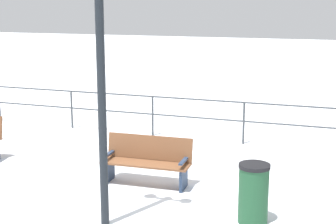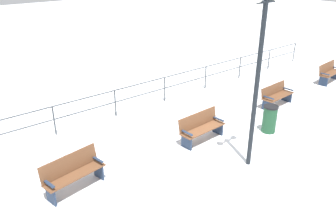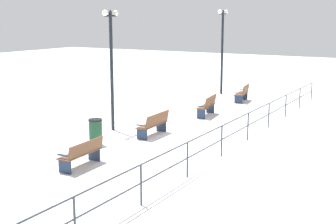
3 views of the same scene
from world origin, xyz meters
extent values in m
plane|color=white|center=(0.00, 0.00, 0.00)|extent=(80.00, 80.00, 0.00)
cube|color=brown|center=(-0.03, -8.77, 0.44)|extent=(0.69, 1.49, 0.04)
cube|color=brown|center=(-0.27, -8.81, 0.69)|extent=(0.34, 1.44, 0.48)
cube|color=#23334C|center=(0.06, -9.38, 0.22)|extent=(0.43, 0.12, 0.44)
cube|color=#23334C|center=(-0.13, -8.16, 0.22)|extent=(0.43, 0.12, 0.44)
cube|color=#23334C|center=(0.08, -9.38, 0.56)|extent=(0.43, 0.14, 0.04)
cube|color=#23334C|center=(-0.11, -8.15, 0.56)|extent=(0.43, 0.14, 0.04)
cube|color=brown|center=(-0.04, -4.38, 0.46)|extent=(0.68, 1.70, 0.04)
cube|color=brown|center=(-0.25, -4.42, 0.71)|extent=(0.37, 1.65, 0.47)
cube|color=#23334C|center=(0.07, -5.10, 0.23)|extent=(0.39, 0.11, 0.46)
cube|color=#23334C|center=(-0.15, -3.67, 0.23)|extent=(0.39, 0.11, 0.46)
cube|color=#23334C|center=(0.09, -5.10, 0.58)|extent=(0.39, 0.13, 0.04)
cube|color=#23334C|center=(-0.13, -3.67, 0.58)|extent=(0.39, 0.13, 0.04)
cube|color=brown|center=(0.14, 0.00, 0.43)|extent=(0.56, 1.71, 0.04)
cube|color=brown|center=(-0.11, -0.01, 0.68)|extent=(0.19, 1.69, 0.46)
cube|color=#23334C|center=(0.17, -0.74, 0.22)|extent=(0.44, 0.07, 0.43)
cube|color=#23334C|center=(0.10, 0.74, 0.22)|extent=(0.44, 0.07, 0.43)
cube|color=#23334C|center=(0.19, -0.74, 0.55)|extent=(0.44, 0.09, 0.04)
cube|color=#23334C|center=(0.12, 0.75, 0.55)|extent=(0.44, 0.09, 0.04)
cube|color=brown|center=(-0.04, 4.38, 0.43)|extent=(0.56, 1.64, 0.04)
cube|color=brown|center=(-0.29, 4.37, 0.64)|extent=(0.18, 1.62, 0.40)
cube|color=#23334C|center=(-0.01, 3.67, 0.21)|extent=(0.44, 0.07, 0.43)
cube|color=#23334C|center=(-0.08, 5.09, 0.21)|extent=(0.44, 0.07, 0.43)
cube|color=#23334C|center=(0.01, 3.68, 0.55)|extent=(0.44, 0.09, 0.04)
cube|color=#23334C|center=(-0.06, 5.09, 0.55)|extent=(0.44, 0.09, 0.04)
cylinder|color=black|center=(1.98, -10.62, 2.41)|extent=(0.14, 0.14, 4.81)
cylinder|color=black|center=(1.98, -10.62, 4.69)|extent=(0.08, 0.88, 0.08)
sphere|color=white|center=(1.98, -11.06, 4.81)|extent=(0.26, 0.26, 0.26)
sphere|color=white|center=(1.98, -10.18, 4.81)|extent=(0.26, 0.26, 0.26)
cone|color=black|center=(1.98, -10.62, 4.87)|extent=(0.19, 0.19, 0.12)
cylinder|color=black|center=(1.98, 0.06, 2.34)|extent=(0.13, 0.13, 4.67)
cylinder|color=black|center=(1.98, 0.06, 4.55)|extent=(0.08, 0.66, 0.08)
sphere|color=white|center=(1.98, -0.27, 4.66)|extent=(0.24, 0.24, 0.24)
sphere|color=white|center=(1.98, 0.39, 4.66)|extent=(0.24, 0.24, 0.24)
cone|color=black|center=(1.98, 0.06, 4.73)|extent=(0.18, 0.18, 0.12)
cylinder|color=#383D42|center=(-3.32, -10.68, 0.52)|extent=(0.05, 0.05, 1.03)
cylinder|color=#383D42|center=(-3.32, -8.31, 0.52)|extent=(0.05, 0.05, 1.03)
cylinder|color=#383D42|center=(-3.32, -5.93, 0.52)|extent=(0.05, 0.05, 1.03)
cylinder|color=#383D42|center=(-3.32, -3.56, 0.52)|extent=(0.05, 0.05, 1.03)
cylinder|color=#383D42|center=(-3.32, -1.19, 0.52)|extent=(0.05, 0.05, 1.03)
cylinder|color=#383D42|center=(-3.32, 1.19, 0.52)|extent=(0.05, 0.05, 1.03)
cylinder|color=#383D42|center=(-3.32, 3.56, 0.52)|extent=(0.05, 0.05, 1.03)
cylinder|color=#383D42|center=(-3.32, 5.93, 0.52)|extent=(0.05, 0.05, 1.03)
cylinder|color=#383D42|center=(-3.32, 8.31, 0.52)|extent=(0.05, 0.05, 1.03)
cylinder|color=#383D42|center=(-3.32, 0.00, 1.03)|extent=(0.04, 21.36, 0.04)
cylinder|color=#383D42|center=(-3.32, 0.00, 0.57)|extent=(0.04, 21.36, 0.04)
cylinder|color=#1E4C2D|center=(1.11, 2.21, 0.45)|extent=(0.47, 0.47, 0.90)
cylinder|color=black|center=(1.11, 2.21, 0.93)|extent=(0.49, 0.49, 0.06)
camera|label=1|loc=(8.61, 3.43, 3.41)|focal=54.32mm
camera|label=2|loc=(7.18, -7.24, 5.55)|focal=37.14mm
camera|label=3|loc=(-9.32, 14.84, 4.50)|focal=50.04mm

